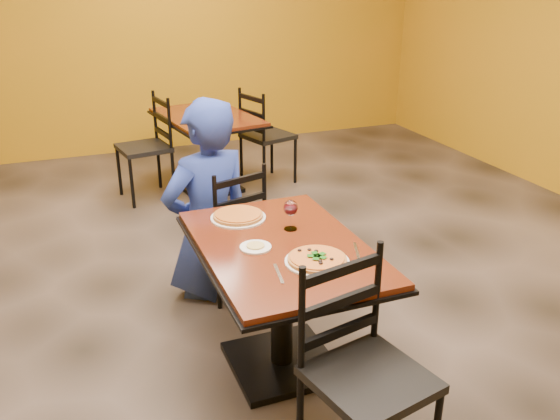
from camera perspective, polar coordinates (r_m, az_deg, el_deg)
name	(u,v)px	position (r m, az deg, el deg)	size (l,w,h in m)	color
floor	(253,319)	(3.78, -2.65, -10.49)	(7.00, 8.00, 0.01)	black
wall_back	(135,20)	(7.10, -13.89, 17.39)	(7.00, 0.01, 3.00)	#B67C14
table_main	(282,277)	(3.09, 0.18, -6.54)	(0.83, 1.23, 0.75)	#611C0F
table_second	(208,135)	(5.76, -7.01, 7.20)	(0.96, 1.28, 0.75)	#611C0F
chair_main_near	(370,380)	(2.53, 8.66, -15.99)	(0.45, 0.45, 0.99)	black
chair_main_far	(226,228)	(3.92, -5.29, -1.72)	(0.41, 0.41, 0.91)	black
chair_second_left	(144,148)	(5.66, -13.05, 5.82)	(0.44, 0.44, 0.97)	black
chair_second_right	(268,136)	(5.95, -1.17, 7.14)	(0.43, 0.43, 0.96)	black
diner	(207,199)	(3.85, -7.04, 1.09)	(0.65, 0.43, 1.33)	navy
plate_main	(317,262)	(2.82, 3.61, -5.00)	(0.31, 0.31, 0.01)	white
pizza_main	(317,259)	(2.81, 3.61, -4.72)	(0.28, 0.28, 0.02)	maroon
plate_far	(238,218)	(3.30, -4.07, -0.74)	(0.31, 0.31, 0.01)	white
pizza_far	(238,215)	(3.30, -4.07, -0.49)	(0.28, 0.28, 0.02)	orange
side_plate	(256,247)	(2.96, -2.39, -3.61)	(0.16, 0.16, 0.01)	white
dip	(255,246)	(2.95, -2.39, -3.46)	(0.09, 0.09, 0.01)	tan
wine_glass	(291,214)	(3.13, 1.03, -0.36)	(0.08, 0.08, 0.18)	white
fork	(279,274)	(2.72, -0.13, -6.17)	(0.01, 0.19, 0.00)	silver
knife	(357,252)	(2.94, 7.45, -4.04)	(0.01, 0.21, 0.00)	silver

